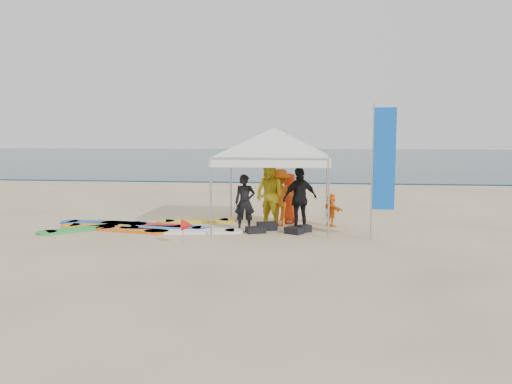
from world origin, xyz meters
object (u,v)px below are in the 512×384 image
Objects in this scene: person_black_a at (245,202)px; marker_pennant at (187,225)px; person_black_b at (300,199)px; feather_flag at (383,161)px; person_orange_b at (289,198)px; surfboard_spread at (142,227)px; person_yellow at (270,195)px; person_orange_a at (280,197)px; canopy_tent at (274,128)px; person_seated at (331,210)px.

person_black_a reaches higher than marker_pennant.
feather_flag reaches higher than person_black_b.
person_black_a is 0.88× the size of person_black_b.
surfboard_spread is at bearing 19.67° from person_orange_b.
feather_flag reaches higher than person_yellow.
person_orange_a is at bearing 12.75° from surfboard_spread.
person_black_a is 1.03× the size of person_orange_b.
person_black_a is at bearing 63.00° from marker_pennant.
surfboard_spread is at bearing -27.54° from person_black_b.
person_yellow reaches higher than surfboard_spread.
surfboard_spread is at bearing 169.61° from person_black_a.
person_black_b is 2.21m from canopy_tent.
marker_pennant is (-2.30, -3.51, -0.28)m from person_orange_b.
canopy_tent is (-0.17, -0.22, 2.06)m from person_orange_a.
person_yellow is 1.25× the size of person_orange_b.
marker_pennant reaches higher than surfboard_spread.
person_yellow is at bearing 25.20° from person_black_a.
person_black_b is 4.70m from surfboard_spread.
marker_pennant is (-1.76, -2.65, -0.47)m from person_yellow.
person_orange_a is 1.57m from person_seated.
person_black_a reaches higher than person_seated.
feather_flag is at bearing -29.25° from canopy_tent.
surfboard_spread is (-4.25, -1.37, -0.74)m from person_orange_b.
person_seated reaches higher than surfboard_spread.
person_orange_b is at bearing 92.56° from person_yellow.
person_yellow is at bearing 7.80° from surfboard_spread.
person_orange_b is (0.53, 0.86, -0.20)m from person_yellow.
person_black_a is 0.36× the size of canopy_tent.
marker_pennant is (-4.80, -1.19, -1.56)m from feather_flag.
person_orange_b reaches higher than marker_pennant.
canopy_tent is at bearing 29.16° from person_black_a.
person_orange_a is 0.32× the size of surfboard_spread.
canopy_tent is (0.12, 0.17, 1.94)m from person_yellow.
person_yellow is at bearing 154.27° from feather_flag.
person_orange_a is at bearing 52.96° from canopy_tent.
person_yellow is 3.03× the size of marker_pennant.
canopy_tent is 0.83× the size of surfboard_spread.
person_orange_a is at bearing 31.95° from person_black_a.
feather_flag is (3.69, -0.98, 1.26)m from person_black_a.
marker_pennant is at bearing 101.23° from person_seated.
person_orange_b is 4.20m from marker_pennant.
feather_flag is (2.13, -1.13, 1.15)m from person_black_b.
person_yellow is 0.44× the size of canopy_tent.
feather_flag is at bearing 147.19° from person_orange_a.
person_yellow is 1.93m from person_seated.
person_orange_a reaches higher than surfboard_spread.
feather_flag is 5.18m from marker_pennant.
person_yellow is 0.96m from person_black_b.
person_seated is at bearing 165.09° from person_orange_b.
person_black_a is 1.29m from person_orange_a.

